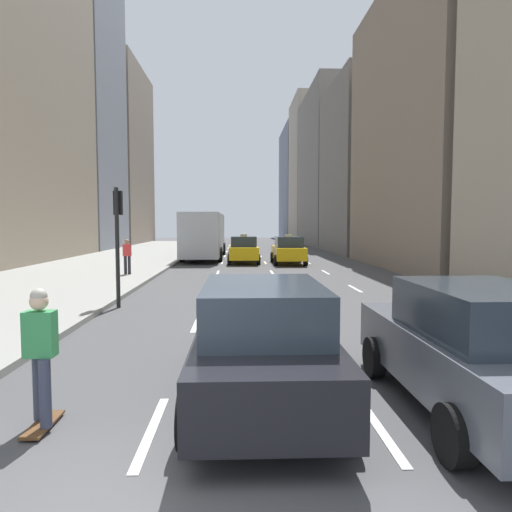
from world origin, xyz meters
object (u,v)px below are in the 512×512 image
(taxi_second, at_px, (244,249))
(sedan_black_near, at_px, (475,348))
(taxi_lead, at_px, (288,250))
(skateboarder, at_px, (41,352))
(traffic_light_pole, at_px, (118,228))
(sedan_silver_behind, at_px, (262,341))
(city_bus, at_px, (205,234))
(pedestrian_far_walking, at_px, (127,255))

(taxi_second, relative_size, sedan_black_near, 0.98)
(taxi_lead, bearing_deg, taxi_second, 165.23)
(taxi_lead, relative_size, sedan_black_near, 0.98)
(taxi_lead, height_order, skateboarder, taxi_lead)
(traffic_light_pole, bearing_deg, sedan_black_near, -49.89)
(sedan_silver_behind, distance_m, city_bus, 27.30)
(city_bus, distance_m, traffic_light_pole, 19.69)
(taxi_second, bearing_deg, sedan_black_near, -83.17)
(pedestrian_far_walking, distance_m, traffic_light_pole, 8.01)
(sedan_black_near, height_order, skateboarder, skateboarder)
(taxi_lead, xyz_separation_m, sedan_black_near, (0.00, -22.63, 0.00))
(taxi_lead, xyz_separation_m, pedestrian_far_walking, (-8.36, -6.88, 0.19))
(taxi_second, relative_size, pedestrian_far_walking, 2.67)
(sedan_black_near, relative_size, pedestrian_far_walking, 2.71)
(taxi_second, bearing_deg, traffic_light_pole, -104.43)
(taxi_second, distance_m, pedestrian_far_walking, 9.43)
(skateboarder, bearing_deg, traffic_light_pole, 98.25)
(taxi_second, relative_size, skateboarder, 2.52)
(taxi_lead, distance_m, sedan_black_near, 22.63)
(taxi_lead, xyz_separation_m, city_bus, (-5.61, 5.03, 0.91))
(sedan_silver_behind, bearing_deg, taxi_second, 90.00)
(sedan_black_near, bearing_deg, sedan_silver_behind, 169.52)
(taxi_lead, distance_m, skateboarder, 23.55)
(city_bus, distance_m, pedestrian_far_walking, 12.24)
(taxi_lead, height_order, taxi_second, same)
(taxi_second, bearing_deg, taxi_lead, -14.77)
(city_bus, height_order, skateboarder, city_bus)
(sedan_silver_behind, distance_m, skateboarder, 2.86)
(taxi_second, distance_m, skateboarder, 23.78)
(sedan_silver_behind, height_order, pedestrian_far_walking, pedestrian_far_walking)
(taxi_lead, bearing_deg, sedan_silver_behind, -97.22)
(city_bus, height_order, traffic_light_pole, traffic_light_pole)
(skateboarder, height_order, pedestrian_far_walking, pedestrian_far_walking)
(skateboarder, height_order, traffic_light_pole, traffic_light_pole)
(taxi_second, xyz_separation_m, sedan_silver_behind, (0.00, -22.85, -0.01))
(sedan_silver_behind, bearing_deg, sedan_black_near, -10.48)
(sedan_black_near, bearing_deg, city_bus, 101.47)
(taxi_lead, distance_m, traffic_light_pole, 16.17)
(taxi_second, height_order, pedestrian_far_walking, taxi_second)
(taxi_second, height_order, city_bus, city_bus)
(sedan_black_near, xyz_separation_m, city_bus, (-5.61, 27.66, 0.91))
(sedan_silver_behind, relative_size, city_bus, 0.40)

